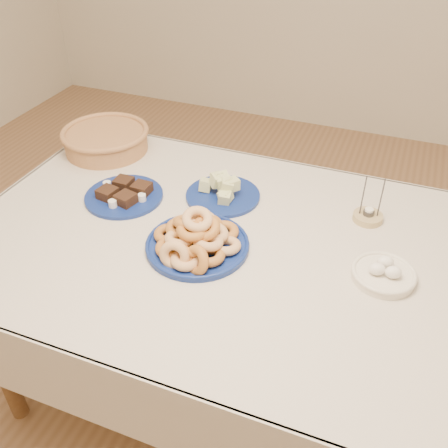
{
  "coord_description": "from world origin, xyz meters",
  "views": [
    {
      "loc": [
        0.43,
        -1.14,
        1.73
      ],
      "look_at": [
        0.0,
        -0.05,
        0.85
      ],
      "focal_mm": 40.0,
      "sensor_mm": 36.0,
      "label": 1
    }
  ],
  "objects_px": {
    "donut_platter": "(196,239)",
    "egg_bowl": "(384,273)",
    "brownie_plate": "(124,194)",
    "candle_holder": "(368,216)",
    "dining_table": "(230,266)",
    "wicker_basket": "(106,139)",
    "melon_plate": "(223,191)"
  },
  "relations": [
    {
      "from": "dining_table",
      "to": "donut_platter",
      "type": "relative_size",
      "value": 4.96
    },
    {
      "from": "dining_table",
      "to": "melon_plate",
      "type": "height_order",
      "value": "melon_plate"
    },
    {
      "from": "dining_table",
      "to": "brownie_plate",
      "type": "relative_size",
      "value": 6.03
    },
    {
      "from": "dining_table",
      "to": "brownie_plate",
      "type": "bearing_deg",
      "value": 168.25
    },
    {
      "from": "donut_platter",
      "to": "dining_table",
      "type": "bearing_deg",
      "value": 43.03
    },
    {
      "from": "dining_table",
      "to": "egg_bowl",
      "type": "height_order",
      "value": "egg_bowl"
    },
    {
      "from": "wicker_basket",
      "to": "dining_table",
      "type": "bearing_deg",
      "value": -28.8
    },
    {
      "from": "dining_table",
      "to": "wicker_basket",
      "type": "distance_m",
      "value": 0.79
    },
    {
      "from": "wicker_basket",
      "to": "candle_holder",
      "type": "bearing_deg",
      "value": -5.6
    },
    {
      "from": "dining_table",
      "to": "brownie_plate",
      "type": "distance_m",
      "value": 0.46
    },
    {
      "from": "egg_bowl",
      "to": "brownie_plate",
      "type": "bearing_deg",
      "value": 174.16
    },
    {
      "from": "dining_table",
      "to": "brownie_plate",
      "type": "height_order",
      "value": "brownie_plate"
    },
    {
      "from": "dining_table",
      "to": "donut_platter",
      "type": "distance_m",
      "value": 0.18
    },
    {
      "from": "dining_table",
      "to": "egg_bowl",
      "type": "distance_m",
      "value": 0.48
    },
    {
      "from": "wicker_basket",
      "to": "brownie_plate",
      "type": "bearing_deg",
      "value": -48.92
    },
    {
      "from": "donut_platter",
      "to": "wicker_basket",
      "type": "xyz_separation_m",
      "value": [
        -0.6,
        0.45,
        0.01
      ]
    },
    {
      "from": "donut_platter",
      "to": "melon_plate",
      "type": "xyz_separation_m",
      "value": [
        -0.03,
        0.29,
        -0.01
      ]
    },
    {
      "from": "donut_platter",
      "to": "brownie_plate",
      "type": "height_order",
      "value": "donut_platter"
    },
    {
      "from": "donut_platter",
      "to": "wicker_basket",
      "type": "height_order",
      "value": "donut_platter"
    },
    {
      "from": "brownie_plate",
      "to": "wicker_basket",
      "type": "height_order",
      "value": "wicker_basket"
    },
    {
      "from": "donut_platter",
      "to": "brownie_plate",
      "type": "distance_m",
      "value": 0.39
    },
    {
      "from": "egg_bowl",
      "to": "melon_plate",
      "type": "bearing_deg",
      "value": 159.09
    },
    {
      "from": "donut_platter",
      "to": "melon_plate",
      "type": "bearing_deg",
      "value": 95.82
    },
    {
      "from": "brownie_plate",
      "to": "wicker_basket",
      "type": "xyz_separation_m",
      "value": [
        -0.25,
        0.28,
        0.03
      ]
    },
    {
      "from": "donut_platter",
      "to": "wicker_basket",
      "type": "bearing_deg",
      "value": 143.18
    },
    {
      "from": "donut_platter",
      "to": "candle_holder",
      "type": "xyz_separation_m",
      "value": [
        0.46,
        0.34,
        -0.02
      ]
    },
    {
      "from": "dining_table",
      "to": "melon_plate",
      "type": "distance_m",
      "value": 0.28
    },
    {
      "from": "donut_platter",
      "to": "candle_holder",
      "type": "bearing_deg",
      "value": 36.38
    },
    {
      "from": "dining_table",
      "to": "candle_holder",
      "type": "bearing_deg",
      "value": 34.83
    },
    {
      "from": "donut_platter",
      "to": "brownie_plate",
      "type": "bearing_deg",
      "value": 154.89
    },
    {
      "from": "brownie_plate",
      "to": "donut_platter",
      "type": "bearing_deg",
      "value": -25.11
    },
    {
      "from": "donut_platter",
      "to": "egg_bowl",
      "type": "height_order",
      "value": "donut_platter"
    }
  ]
}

